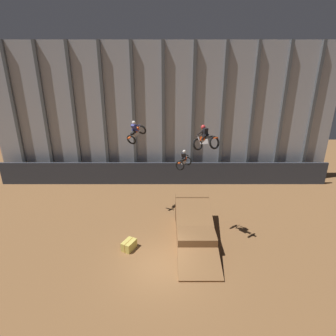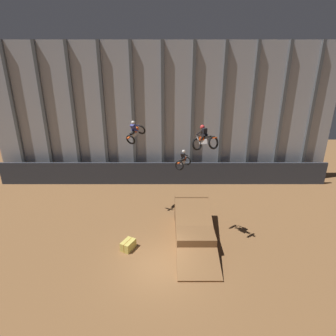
% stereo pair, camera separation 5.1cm
% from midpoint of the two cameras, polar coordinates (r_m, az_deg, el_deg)
% --- Properties ---
extents(ground_plane, '(60.00, 60.00, 0.00)m').
position_cam_midpoint_polar(ground_plane, '(15.59, -1.81, -20.74)').
color(ground_plane, brown).
extents(arena_back_wall, '(32.00, 0.40, 12.90)m').
position_cam_midpoint_polar(arena_back_wall, '(25.07, -1.09, 11.37)').
color(arena_back_wall, '#A3A8B2').
rests_on(arena_back_wall, ground_plane).
extents(lower_barrier, '(31.36, 0.20, 2.18)m').
position_cam_midpoint_polar(lower_barrier, '(25.23, -1.06, -1.19)').
color(lower_barrier, '#2D333D').
rests_on(lower_barrier, ground_plane).
extents(dirt_ramp, '(2.37, 6.52, 2.09)m').
position_cam_midpoint_polar(dirt_ramp, '(17.82, 5.56, -12.30)').
color(dirt_ramp, brown).
rests_on(dirt_ramp, ground_plane).
extents(rider_bike_left_air, '(1.42, 1.84, 1.65)m').
position_cam_midpoint_polar(rider_bike_left_air, '(18.75, -7.13, 7.81)').
color(rider_bike_left_air, black).
extents(rider_bike_center_air, '(1.35, 1.74, 1.45)m').
position_cam_midpoint_polar(rider_bike_center_air, '(20.44, 3.35, 1.65)').
color(rider_bike_center_air, black).
extents(rider_bike_right_air, '(1.54, 1.77, 1.61)m').
position_cam_midpoint_polar(rider_bike_right_air, '(15.13, 8.00, 6.17)').
color(rider_bike_right_air, black).
extents(hay_bale_trackside, '(0.94, 1.07, 0.57)m').
position_cam_midpoint_polar(hay_bale_trackside, '(16.85, -8.59, -16.25)').
color(hay_bale_trackside, '#CCB751').
rests_on(hay_bale_trackside, ground_plane).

